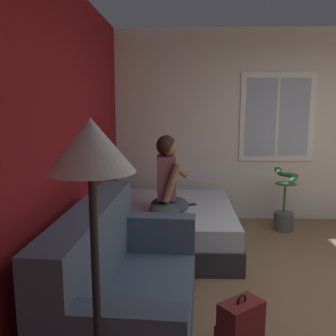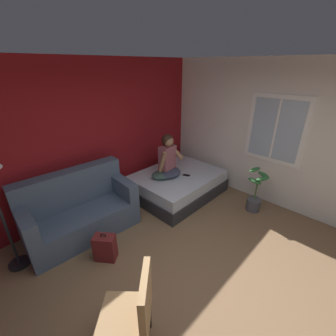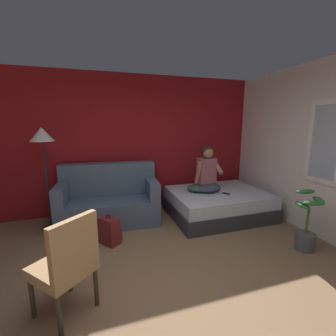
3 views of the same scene
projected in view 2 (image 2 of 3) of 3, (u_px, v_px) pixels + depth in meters
name	position (u px, v px, depth m)	size (l,w,h in m)	color
ground_plane	(203.00, 295.00, 2.75)	(40.00, 40.00, 0.00)	brown
wall_back_accent	(79.00, 141.00, 3.92)	(10.23, 0.16, 2.70)	maroon
wall_side_with_window	(299.00, 141.00, 3.94)	(0.19, 6.76, 2.70)	silver
bed	(177.00, 184.00, 4.81)	(1.81, 1.41, 0.48)	#2D2D33
couch	(80.00, 211.00, 3.66)	(1.75, 0.93, 1.04)	#47566B
side_chair	(132.00, 313.00, 2.03)	(0.65, 0.65, 0.98)	#382D23
person_seated	(168.00, 160.00, 4.47)	(0.55, 0.47, 0.88)	#383D51
backpack	(105.00, 247.00, 3.20)	(0.35, 0.35, 0.46)	maroon
throw_pillow	(163.00, 174.00, 4.52)	(0.48, 0.36, 0.14)	#385147
cell_phone	(186.00, 175.00, 4.63)	(0.07, 0.14, 0.01)	black
potted_plant	(255.00, 196.00, 4.24)	(0.39, 0.37, 0.85)	#4C4C51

